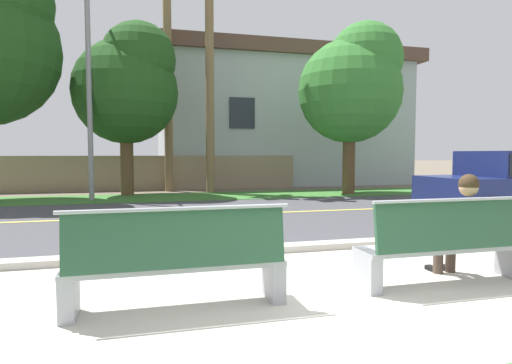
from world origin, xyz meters
TOP-DOWN VIEW (x-y plane):
  - ground_plane at (0.00, 8.00)m, footprint 140.00×140.00m
  - sidewalk_pavement at (0.00, 0.40)m, footprint 44.00×3.60m
  - curb_edge at (0.00, 2.35)m, footprint 44.00×0.30m
  - street_asphalt at (0.00, 6.50)m, footprint 52.00×8.00m
  - road_centre_line at (0.00, 6.50)m, footprint 48.00×0.14m
  - far_verge_grass at (0.00, 11.11)m, footprint 48.00×2.80m
  - bench_left at (-1.49, 0.26)m, footprint 2.06×0.48m
  - bench_right at (1.49, 0.26)m, footprint 2.06×0.48m
  - seated_person_olive at (1.80, 0.43)m, footprint 0.52×0.68m
  - streetlamp at (-3.28, 10.90)m, footprint 0.24×2.10m
  - shade_tree_left at (-2.12, 12.17)m, footprint 3.65×3.65m
  - shade_tree_centre at (5.72, 10.60)m, footprint 3.74×3.74m
  - garden_wall at (-1.82, 14.28)m, footprint 13.00×0.36m
  - house_across_street at (5.07, 17.48)m, footprint 12.65×6.91m

SIDE VIEW (x-z plane):
  - ground_plane at x=0.00m, z-range 0.00..0.00m
  - street_asphalt at x=0.00m, z-range 0.00..0.01m
  - sidewalk_pavement at x=0.00m, z-range 0.00..0.01m
  - far_verge_grass at x=0.00m, z-range 0.00..0.02m
  - road_centre_line at x=0.00m, z-range 0.01..0.01m
  - curb_edge at x=0.00m, z-range 0.00..0.11m
  - bench_left at x=-1.49m, z-range -0.04..0.97m
  - bench_right at x=1.49m, z-range -0.04..0.97m
  - seated_person_olive at x=1.80m, z-range 0.05..1.30m
  - garden_wall at x=-1.82m, z-range 0.00..1.40m
  - house_across_street at x=5.07m, z-range 0.04..6.46m
  - shade_tree_left at x=-2.12m, z-range 0.90..6.93m
  - shade_tree_centre at x=5.72m, z-range 0.92..7.09m
  - streetlamp at x=-3.28m, z-range 0.51..7.93m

